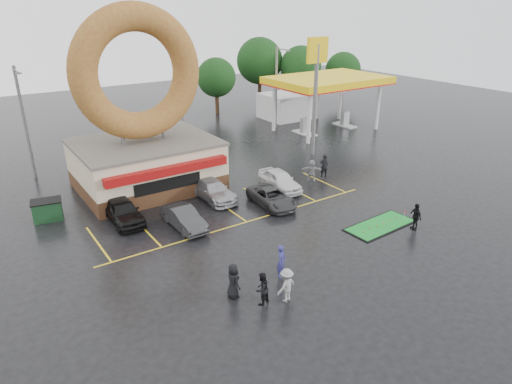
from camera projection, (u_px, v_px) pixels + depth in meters
ground at (278, 243)px, 27.46m from camera, size 120.00×120.00×0.00m
donut_shop at (143, 131)px, 34.09m from camera, size 10.20×8.70×13.50m
gas_station at (310, 93)px, 52.34m from camera, size 12.30×13.65×5.90m
shell_sign at (316, 75)px, 40.47m from camera, size 2.20×0.36×10.60m
streetlight_left at (25, 121)px, 35.66m from camera, size 0.40×2.21×9.00m
streetlight_mid at (182, 99)px, 43.65m from camera, size 0.40×2.21×9.00m
streetlight_right at (277, 85)px, 50.60m from camera, size 0.40×2.21×9.00m
tree_far_a at (301, 67)px, 61.78m from camera, size 5.60×5.60×8.00m
tree_far_b at (343, 70)px, 63.60m from camera, size 4.90×4.90×7.00m
tree_far_c at (260, 61)px, 62.52m from camera, size 6.30×6.30×9.00m
tree_far_d at (216, 78)px, 57.37m from camera, size 4.90×4.90×7.00m
car_black at (123, 211)px, 29.82m from camera, size 1.84×4.52×1.54m
car_dgrey at (184, 218)px, 29.07m from camera, size 1.60×4.17×1.35m
car_silver at (213, 190)px, 33.30m from camera, size 2.04×4.82×1.39m
car_grey at (271, 197)px, 32.27m from camera, size 2.33×4.55×1.23m
car_white at (280, 180)px, 34.99m from camera, size 2.14×4.55×1.51m
person_blue at (281, 261)px, 23.80m from camera, size 0.80×0.71×1.83m
person_blackjkt at (262, 289)px, 21.66m from camera, size 0.96×0.84×1.67m
person_hoodie at (287, 285)px, 21.83m from camera, size 1.24×0.86×1.76m
person_bystander at (233, 281)px, 22.13m from camera, size 0.58×0.89×1.81m
person_cameraman at (416, 216)px, 28.83m from camera, size 0.70×1.10×1.74m
person_walker_near at (312, 171)px, 36.50m from camera, size 1.64×1.45×1.80m
person_walker_far at (324, 166)px, 37.42m from camera, size 0.82×0.70×1.91m
dumpster at (48, 211)px, 30.13m from camera, size 2.00×1.52×1.30m
putting_green at (380, 225)px, 29.51m from camera, size 5.02×2.36×0.62m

